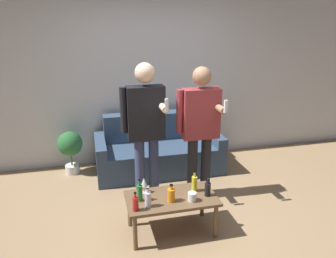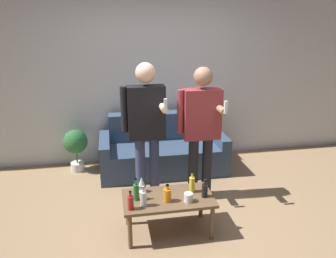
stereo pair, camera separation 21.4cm
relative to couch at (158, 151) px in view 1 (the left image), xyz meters
The scene contains 15 objects.
ground_plane 1.52m from the couch, 91.35° to the right, with size 16.00×16.00×0.00m, color #997A56.
wall_back 1.17m from the couch, 94.24° to the left, with size 8.00×0.06×2.70m.
couch is the anchor object (origin of this frame).
coffee_table 1.53m from the couch, 97.10° to the right, with size 0.92×0.50×0.40m.
bottle_orange 1.78m from the couch, 109.02° to the right, with size 0.06×0.06×0.19m.
bottle_green 1.60m from the couch, 83.66° to the right, with size 0.06×0.06×0.19m.
bottle_dark 1.47m from the couch, 87.11° to the right, with size 0.06×0.06×0.23m.
bottle_yellow 1.62m from the couch, 97.55° to the right, with size 0.08×0.08×0.18m.
bottle_red 1.71m from the couch, 105.46° to the right, with size 0.06×0.06×0.21m.
bottle_clear 1.61m from the couch, 108.68° to the right, with size 0.06×0.06×0.23m.
wine_glass_near 1.45m from the couch, 107.92° to the right, with size 0.07×0.07×0.17m.
cup_on_table 1.65m from the couch, 90.31° to the right, with size 0.09×0.09×0.09m.
person_standing_left 1.15m from the couch, 110.87° to the right, with size 0.50×0.43×1.67m.
person_standing_right 1.16m from the couch, 70.84° to the right, with size 0.51×0.42×1.62m.
potted_plant 1.25m from the couch, behind, with size 0.35×0.35×0.63m.
Camera 1 is at (-0.89, -2.86, 2.11)m, focal length 35.00 mm.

